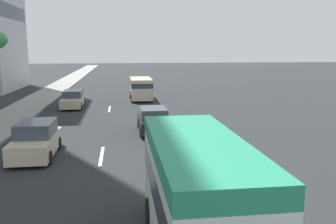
{
  "coord_description": "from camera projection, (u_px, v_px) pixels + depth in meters",
  "views": [
    {
      "loc": [
        -2.55,
        -1.0,
        5.24
      ],
      "look_at": [
        19.26,
        -3.9,
        1.36
      ],
      "focal_mm": 38.53,
      "sensor_mm": 36.0,
      "label": 1
    }
  ],
  "objects": [
    {
      "name": "car_fifth",
      "position": [
        73.0,
        99.0,
        32.5
      ],
      "size": [
        4.77,
        1.8,
        1.54
      ],
      "rotation": [
        0.0,
        0.0,
        3.14
      ],
      "color": "beige",
      "rests_on": "ground_plane"
    },
    {
      "name": "car_second",
      "position": [
        36.0,
        140.0,
        17.65
      ],
      "size": [
        4.26,
        1.89,
        1.71
      ],
      "rotation": [
        0.0,
        0.0,
        3.14
      ],
      "color": "beige",
      "rests_on": "ground_plane"
    },
    {
      "name": "minibus_lead",
      "position": [
        197.0,
        194.0,
        8.91
      ],
      "size": [
        6.28,
        2.3,
        3.09
      ],
      "color": "silver",
      "rests_on": "ground_plane"
    },
    {
      "name": "van_fourth",
      "position": [
        141.0,
        87.0,
        37.14
      ],
      "size": [
        5.1,
        2.23,
        2.23
      ],
      "color": "beige",
      "rests_on": "ground_plane"
    },
    {
      "name": "lane_stripe_mid",
      "position": [
        102.0,
        156.0,
        17.82
      ],
      "size": [
        3.2,
        0.16,
        0.01
      ],
      "primitive_type": "cube",
      "color": "silver",
      "rests_on": "ground_plane"
    },
    {
      "name": "car_third",
      "position": [
        153.0,
        120.0,
        22.85
      ],
      "size": [
        4.27,
        1.83,
        1.58
      ],
      "color": "black",
      "rests_on": "ground_plane"
    },
    {
      "name": "sidewalk_right",
      "position": [
        29.0,
        106.0,
        33.06
      ],
      "size": [
        162.0,
        3.45,
        0.15
      ],
      "primitive_type": "cube",
      "color": "gray",
      "rests_on": "ground_plane"
    },
    {
      "name": "ground_plane",
      "position": [
        110.0,
        105.0,
        34.02
      ],
      "size": [
        198.0,
        198.0,
        0.0
      ],
      "primitive_type": "plane",
      "color": "#26282B"
    },
    {
      "name": "lane_stripe_far",
      "position": [
        109.0,
        109.0,
        31.61
      ],
      "size": [
        3.2,
        0.16,
        0.01
      ],
      "primitive_type": "cube",
      "color": "silver",
      "rests_on": "ground_plane"
    }
  ]
}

